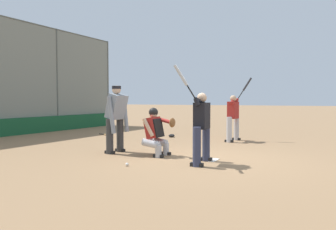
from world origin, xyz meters
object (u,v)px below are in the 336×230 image
batter_on_deck (233,116)px  baseball_loose (127,164)px  fielding_glove_on_dirt (172,136)px  umpire_home (116,117)px  batter_at_plate (201,125)px  spare_bat_near_backstop (107,135)px  catcher_behind_plate (156,131)px

batter_on_deck → baseball_loose: (5.25, -0.73, -0.83)m
batter_on_deck → fielding_glove_on_dirt: bearing=91.2°
umpire_home → batter_on_deck: batter_on_deck is taller
baseball_loose → fielding_glove_on_dirt: bearing=-162.2°
batter_at_plate → baseball_loose: (1.01, -1.30, -0.82)m
spare_bat_near_backstop → fielding_glove_on_dirt: (-0.77, 2.50, 0.02)m
spare_bat_near_backstop → fielding_glove_on_dirt: fielding_glove_on_dirt is taller
catcher_behind_plate → batter_on_deck: batter_on_deck is taller
catcher_behind_plate → baseball_loose: catcher_behind_plate is taller
fielding_glove_on_dirt → baseball_loose: size_ratio=4.25×
batter_at_plate → batter_on_deck: batter_on_deck is taller
baseball_loose → batter_at_plate: bearing=127.8°
catcher_behind_plate → batter_on_deck: 3.92m
batter_on_deck → umpire_home: bearing=156.1°
batter_on_deck → fielding_glove_on_dirt: batter_on_deck is taller
batter_at_plate → baseball_loose: size_ratio=29.31×
fielding_glove_on_dirt → spare_bat_near_backstop: bearing=-72.8°
batter_at_plate → umpire_home: batter_at_plate is taller
batter_at_plate → spare_bat_near_backstop: bearing=-128.3°
batter_at_plate → baseball_loose: bearing=-57.7°
batter_at_plate → batter_on_deck: bearing=-177.8°
batter_at_plate → spare_bat_near_backstop: 6.61m
catcher_behind_plate → spare_bat_near_backstop: 5.20m
catcher_behind_plate → spare_bat_near_backstop: catcher_behind_plate is taller
catcher_behind_plate → batter_at_plate: bearing=70.9°
batter_at_plate → spare_bat_near_backstop: size_ratio=2.56×
umpire_home → batter_at_plate: bearing=86.0°
catcher_behind_plate → umpire_home: umpire_home is taller
batter_at_plate → fielding_glove_on_dirt: 5.33m
catcher_behind_plate → batter_on_deck: (-3.82, 0.84, 0.23)m
baseball_loose → spare_bat_near_backstop: bearing=-137.3°
spare_bat_near_backstop → baseball_loose: 6.21m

